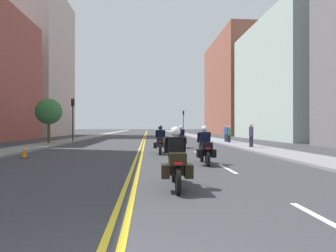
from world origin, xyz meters
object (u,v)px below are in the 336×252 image
Objects in this scene: traffic_cone_1 at (24,151)px; street_tree_0 at (49,112)px; motorcycle_1 at (205,148)px; motorcycle_3 at (181,139)px; traffic_light_far at (183,118)px; pedestrian_1 at (229,134)px; motorcycle_0 at (176,163)px; pedestrian_0 at (226,134)px; traffic_light_near at (73,112)px; motorcycle_2 at (160,142)px; pedestrian_2 at (251,136)px.

traffic_cone_1 is 11.53m from street_tree_0.
motorcycle_3 reaches higher than motorcycle_1.
motorcycle_3 is (0.10, 9.20, 0.01)m from motorcycle_1.
street_tree_0 is at bearing 131.25° from motorcycle_1.
pedestrian_1 is (0.77, -27.50, -2.40)m from traffic_light_far.
motorcycle_0 is 20.80m from pedestrian_0.
traffic_light_near is 27.75m from traffic_light_far.
traffic_cone_1 is 15.21m from traffic_light_near.
motorcycle_2 is (0.01, 9.13, -0.00)m from motorcycle_0.
motorcycle_2 is at bearing 91.40° from motorcycle_0.
traffic_light_near reaches higher than pedestrian_0.
street_tree_0 is at bearing -104.87° from traffic_light_near.
motorcycle_1 is 41.72m from traffic_light_far.
pedestrian_2 is (-0.22, -7.15, 0.05)m from pedestrian_0.
motorcycle_2 is (-1.66, 4.70, -0.01)m from motorcycle_1.
motorcycle_1 is at bearing -96.12° from traffic_light_far.
traffic_light_near is at bearing 126.25° from motorcycle_2.
pedestrian_0 is 0.95× the size of pedestrian_2.
street_tree_0 is at bearing -124.08° from pedestrian_0.
pedestrian_0 is (15.43, -2.63, -2.24)m from traffic_light_near.
motorcycle_1 is 1.30× the size of pedestrian_1.
motorcycle_2 reaches higher than motorcycle_3.
pedestrian_1 is 0.92× the size of pedestrian_2.
pedestrian_0 is at bearing -143.92° from pedestrian_2.
traffic_light_near is at bearing 101.84° from pedestrian_1.
traffic_light_near is at bearing 96.03° from traffic_cone_1.
motorcycle_0 is 0.47× the size of traffic_light_far.
street_tree_0 is at bearing -119.60° from traffic_light_far.
motorcycle_0 is 0.54× the size of street_tree_0.
motorcycle_1 is at bearing 5.54° from pedestrian_2.
pedestrian_1 is 5.89m from pedestrian_2.
street_tree_0 reaches higher than motorcycle_1.
traffic_cone_1 is at bearing 163.49° from motorcycle_1.
motorcycle_1 is at bearing -18.85° from traffic_cone_1.
motorcycle_3 is at bearing -65.62° from pedestrian_2.
motorcycle_3 is at bearing -39.97° from traffic_light_near.
street_tree_0 is at bearing 139.42° from motorcycle_2.
pedestrian_1 is at bearing -14.23° from traffic_light_near.
street_tree_0 reaches higher than motorcycle_0.
traffic_cone_1 is 40.72m from traffic_light_far.
motorcycle_0 is 1.27× the size of pedestrian_0.
motorcycle_3 is 0.48× the size of traffic_light_near.
motorcycle_3 is at bearing 91.69° from motorcycle_1.
street_tree_0 is (-9.53, 18.30, 2.26)m from motorcycle_0.
pedestrian_1 reaches higher than motorcycle_0.
pedestrian_2 is at bearing 20.46° from traffic_cone_1.
traffic_light_far is at bearing -141.13° from pedestrian_2.
street_tree_0 is (-2.62, 10.94, 2.55)m from traffic_cone_1.
pedestrian_2 is at bearing 63.06° from motorcycle_0.
pedestrian_2 is (-0.15, -5.89, 0.08)m from pedestrian_1.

